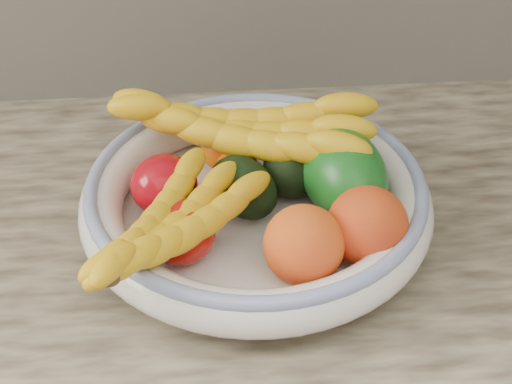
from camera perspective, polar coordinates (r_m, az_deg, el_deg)
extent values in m
cube|color=tan|center=(0.93, -0.10, -3.13)|extent=(2.44, 0.66, 0.04)
cylinder|color=silver|center=(0.89, 0.00, -2.62)|extent=(0.13, 0.13, 0.02)
cylinder|color=silver|center=(0.89, 0.00, -1.94)|extent=(0.32, 0.32, 0.01)
torus|color=silver|center=(0.87, 0.00, -0.62)|extent=(0.39, 0.39, 0.05)
torus|color=#334C91|center=(0.86, 0.00, 0.53)|extent=(0.37, 0.37, 0.02)
ellipsoid|color=orange|center=(0.94, -2.45, 3.05)|extent=(0.07, 0.07, 0.05)
ellipsoid|color=orange|center=(0.96, 2.25, 4.08)|extent=(0.05, 0.05, 0.05)
ellipsoid|color=orange|center=(0.91, -1.36, 1.67)|extent=(0.07, 0.07, 0.05)
ellipsoid|color=#A00711|center=(0.87, -6.70, 0.52)|extent=(0.09, 0.09, 0.07)
ellipsoid|color=#B2110A|center=(0.81, -5.51, -2.94)|extent=(0.09, 0.09, 0.07)
ellipsoid|color=black|center=(0.86, -0.93, 0.36)|extent=(0.10, 0.11, 0.06)
ellipsoid|color=black|center=(0.90, 3.16, 2.22)|extent=(0.12, 0.13, 0.07)
ellipsoid|color=#0F5013|center=(0.87, 6.35, 1.32)|extent=(0.14, 0.16, 0.12)
ellipsoid|color=orange|center=(0.79, 3.49, -3.85)|extent=(0.10, 0.10, 0.08)
ellipsoid|color=orange|center=(0.81, 8.09, -2.49)|extent=(0.10, 0.10, 0.08)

